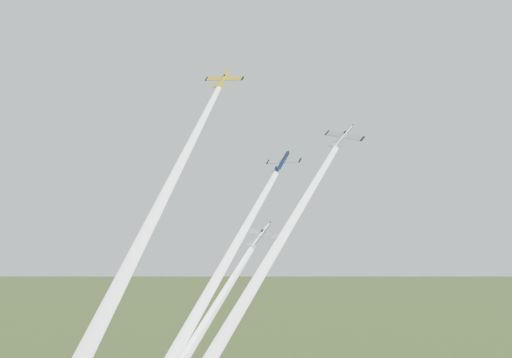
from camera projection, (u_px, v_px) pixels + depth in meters
name	position (u px, v px, depth m)	size (l,w,h in m)	color
plane_yellow	(223.00, 79.00, 122.15)	(7.78, 7.72, 1.22)	yellow
smoke_trail_yellow	(154.00, 217.00, 94.38)	(2.44, 2.44, 69.83)	white
plane_navy	(282.00, 162.00, 116.02)	(7.02, 6.97, 1.10)	#0E1B3E
smoke_trail_navy	(189.00, 328.00, 91.42)	(2.44, 2.44, 68.58)	white
plane_silver_right	(343.00, 137.00, 112.22)	(7.64, 7.58, 1.20)	#AEB5BD
smoke_trail_silver_right	(237.00, 313.00, 87.98)	(2.44, 2.44, 72.92)	white
plane_silver_low	(260.00, 235.00, 107.08)	(7.08, 7.03, 1.11)	silver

